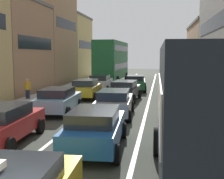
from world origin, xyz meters
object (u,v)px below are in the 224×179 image
(coupe_centre_lane_fourth, at_px, (125,90))
(bus_mid_queue_primary, at_px, (112,60))
(wagon_left_lane_second, at_px, (3,123))
(sedan_right_lane_behind_truck, at_px, (182,111))
(sedan_left_lane_third, at_px, (58,100))
(sedan_left_lane_fourth, at_px, (86,88))
(sedan_centre_lane_fifth, at_px, (135,83))
(sedan_left_lane_fifth, at_px, (100,82))
(pedestrian_near_kerb, at_px, (28,88))
(removalist_box_truck, at_px, (212,118))
(sedan_centre_lane_second, at_px, (95,127))
(hatchback_centre_lane_third, at_px, (114,102))

(coupe_centre_lane_fourth, distance_m, bus_mid_queue_primary, 15.19)
(coupe_centre_lane_fourth, relative_size, bus_mid_queue_primary, 0.42)
(wagon_left_lane_second, bearing_deg, sedan_right_lane_behind_truck, -64.73)
(coupe_centre_lane_fourth, bearing_deg, sedan_left_lane_third, 152.66)
(wagon_left_lane_second, bearing_deg, sedan_left_lane_fourth, -3.53)
(sedan_centre_lane_fifth, bearing_deg, bus_mid_queue_primary, 19.54)
(sedan_left_lane_fifth, relative_size, pedestrian_near_kerb, 2.60)
(sedan_centre_lane_fifth, distance_m, bus_mid_queue_primary, 9.58)
(sedan_left_lane_fifth, relative_size, bus_mid_queue_primary, 0.41)
(removalist_box_truck, xyz_separation_m, sedan_left_lane_fifth, (-6.93, 20.91, -1.18))
(removalist_box_truck, height_order, wagon_left_lane_second, removalist_box_truck)
(removalist_box_truck, distance_m, pedestrian_near_kerb, 17.64)
(wagon_left_lane_second, xyz_separation_m, pedestrian_near_kerb, (-3.86, 10.31, 0.15))
(sedan_centre_lane_second, relative_size, hatchback_centre_lane_third, 1.00)
(sedan_left_lane_fourth, bearing_deg, wagon_left_lane_second, 176.77)
(removalist_box_truck, distance_m, hatchback_centre_lane_third, 9.84)
(hatchback_centre_lane_third, relative_size, sedan_left_lane_third, 1.00)
(sedan_centre_lane_fifth, bearing_deg, sedan_right_lane_behind_truck, -170.01)
(sedan_right_lane_behind_truck, bearing_deg, sedan_left_lane_fifth, 26.62)
(sedan_left_lane_fourth, height_order, pedestrian_near_kerb, pedestrian_near_kerb)
(sedan_centre_lane_second, xyz_separation_m, coupe_centre_lane_fourth, (-0.32, 11.65, 0.00))
(removalist_box_truck, height_order, bus_mid_queue_primary, bus_mid_queue_primary)
(wagon_left_lane_second, relative_size, sedan_centre_lane_fifth, 0.99)
(wagon_left_lane_second, bearing_deg, removalist_box_truck, -118.17)
(removalist_box_truck, bearing_deg, sedan_centre_lane_second, 46.08)
(wagon_left_lane_second, relative_size, pedestrian_near_kerb, 2.64)
(sedan_left_lane_fourth, bearing_deg, sedan_left_lane_third, 176.62)
(sedan_left_lane_fifth, bearing_deg, sedan_left_lane_fourth, 178.68)
(wagon_left_lane_second, height_order, bus_mid_queue_primary, bus_mid_queue_primary)
(hatchback_centre_lane_third, height_order, sedan_left_lane_third, same)
(sedan_left_lane_fourth, xyz_separation_m, sedan_left_lane_fifth, (0.06, 5.29, 0.00))
(sedan_left_lane_third, xyz_separation_m, sedan_centre_lane_fifth, (3.57, 11.52, 0.00))
(sedan_centre_lane_fifth, relative_size, sedan_left_lane_fifth, 1.02)
(sedan_left_lane_fourth, distance_m, sedan_right_lane_behind_truck, 10.89)
(removalist_box_truck, bearing_deg, pedestrian_near_kerb, 38.05)
(hatchback_centre_lane_third, distance_m, sedan_left_lane_fifth, 12.30)
(sedan_left_lane_third, bearing_deg, wagon_left_lane_second, 176.44)
(sedan_left_lane_third, distance_m, sedan_left_lane_fifth, 11.45)
(coupe_centre_lane_fourth, xyz_separation_m, sedan_right_lane_behind_truck, (3.65, -7.79, 0.00))
(removalist_box_truck, bearing_deg, sedan_left_lane_fifth, 17.60)
(sedan_centre_lane_second, xyz_separation_m, sedan_centre_lane_fifth, (-0.04, 17.70, 0.00))
(sedan_right_lane_behind_truck, bearing_deg, wagon_left_lane_second, 118.42)
(sedan_left_lane_fourth, height_order, sedan_centre_lane_fifth, same)
(coupe_centre_lane_fourth, bearing_deg, wagon_left_lane_second, 167.41)
(sedan_left_lane_fifth, xyz_separation_m, bus_mid_queue_primary, (-0.29, 8.68, 2.03))
(sedan_centre_lane_second, xyz_separation_m, sedan_left_lane_fifth, (-3.44, 17.63, 0.00))
(removalist_box_truck, bearing_deg, hatchback_centre_lane_third, 21.50)
(removalist_box_truck, xyz_separation_m, bus_mid_queue_primary, (-7.22, 29.59, 0.86))
(sedan_centre_lane_second, relative_size, bus_mid_queue_primary, 0.41)
(removalist_box_truck, relative_size, bus_mid_queue_primary, 0.73)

